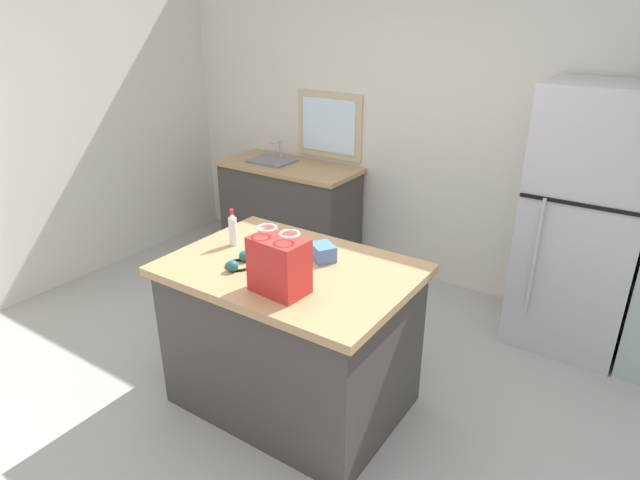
% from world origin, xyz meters
% --- Properties ---
extents(ground, '(6.56, 6.56, 0.00)m').
position_xyz_m(ground, '(0.00, 0.00, 0.00)').
color(ground, '#ADA89E').
extents(back_wall, '(5.46, 0.13, 2.74)m').
position_xyz_m(back_wall, '(-0.02, 2.20, 1.37)').
color(back_wall, silver).
rests_on(back_wall, ground).
extents(kitchen_island, '(1.37, 0.97, 0.93)m').
position_xyz_m(kitchen_island, '(-0.08, 0.13, 0.47)').
color(kitchen_island, '#423D38').
rests_on(kitchen_island, ground).
extents(refrigerator, '(0.74, 0.69, 1.83)m').
position_xyz_m(refrigerator, '(1.15, 1.80, 0.92)').
color(refrigerator, '#B7B7BC').
rests_on(refrigerator, ground).
extents(sink_counter, '(1.32, 0.59, 1.10)m').
position_xyz_m(sink_counter, '(-1.39, 1.84, 0.47)').
color(sink_counter, '#423D38').
rests_on(sink_counter, ground).
extents(shopping_bag, '(0.29, 0.21, 0.34)m').
position_xyz_m(shopping_bag, '(0.05, -0.13, 1.07)').
color(shopping_bag, red).
rests_on(shopping_bag, kitchen_island).
extents(small_box, '(0.18, 0.17, 0.09)m').
position_xyz_m(small_box, '(0.03, 0.30, 0.97)').
color(small_box, '#4775B7').
rests_on(small_box, kitchen_island).
extents(bottle, '(0.05, 0.05, 0.23)m').
position_xyz_m(bottle, '(-0.54, 0.18, 1.03)').
color(bottle, white).
rests_on(bottle, kitchen_island).
extents(ear_defenders, '(0.18, 0.20, 0.06)m').
position_xyz_m(ear_defenders, '(-0.32, -0.03, 0.95)').
color(ear_defenders, black).
rests_on(ear_defenders, kitchen_island).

